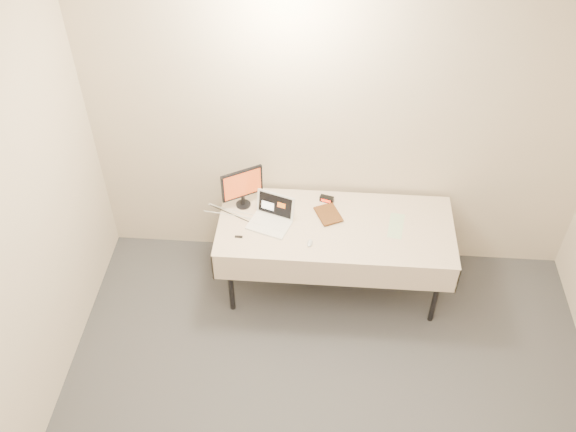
# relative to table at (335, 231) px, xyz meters

# --- Properties ---
(back_wall) EXTENTS (4.00, 0.10, 2.70)m
(back_wall) POSITION_rel_table_xyz_m (0.00, 0.45, 0.67)
(back_wall) COLOR beige
(back_wall) RESTS_ON ground
(table) EXTENTS (1.86, 0.81, 0.74)m
(table) POSITION_rel_table_xyz_m (0.00, 0.00, 0.00)
(table) COLOR black
(table) RESTS_ON ground
(laptop) EXTENTS (0.38, 0.35, 0.22)m
(laptop) POSITION_rel_table_xyz_m (-0.51, 0.00, 0.12)
(laptop) COLOR white
(laptop) RESTS_ON table
(monitor) EXTENTS (0.31, 0.20, 0.36)m
(monitor) POSITION_rel_table_xyz_m (-0.76, 0.18, 0.27)
(monitor) COLOR black
(monitor) RESTS_ON table
(book) EXTENTS (0.16, 0.09, 0.23)m
(book) POSITION_rel_table_xyz_m (-0.14, 0.07, 0.18)
(book) COLOR brown
(book) RESTS_ON table
(alarm_clock) EXTENTS (0.12, 0.07, 0.05)m
(alarm_clock) POSITION_rel_table_xyz_m (-0.08, 0.28, 0.09)
(alarm_clock) COLOR black
(alarm_clock) RESTS_ON table
(clicker) EXTENTS (0.05, 0.09, 0.02)m
(clicker) POSITION_rel_table_xyz_m (-0.19, -0.22, 0.07)
(clicker) COLOR silver
(clicker) RESTS_ON table
(paper_form) EXTENTS (0.15, 0.30, 0.00)m
(paper_form) POSITION_rel_table_xyz_m (0.47, 0.03, 0.06)
(paper_form) COLOR #B6D6AA
(paper_form) RESTS_ON table
(usb_dongle) EXTENTS (0.06, 0.02, 0.01)m
(usb_dongle) POSITION_rel_table_xyz_m (-0.75, -0.19, 0.07)
(usb_dongle) COLOR black
(usb_dongle) RESTS_ON table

